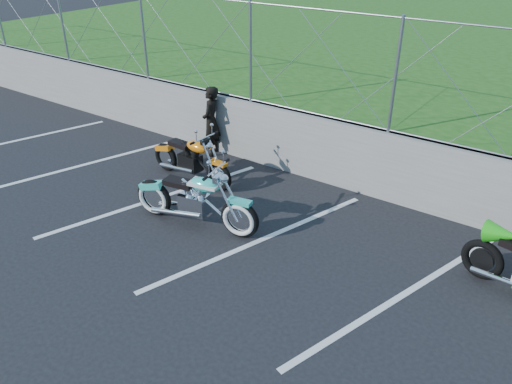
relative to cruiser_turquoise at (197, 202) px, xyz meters
The scene contains 8 objects.
ground 1.44m from the cruiser_turquoise, 32.59° to the right, with size 90.00×90.00×0.00m, color black.
retaining_wall 3.00m from the cruiser_turquoise, 67.41° to the left, with size 30.00×0.22×1.30m, color slate.
grass_field 12.82m from the cruiser_turquoise, 84.85° to the left, with size 30.00×20.00×1.30m, color #214F15.
chain_link_fence 3.51m from the cruiser_turquoise, 67.41° to the left, with size 28.00×0.03×2.00m.
parking_lines 2.41m from the cruiser_turquoise, ahead, with size 18.29×4.31×0.01m.
cruiser_turquoise is the anchor object (origin of this frame).
naked_orange 1.72m from the cruiser_turquoise, 134.00° to the left, with size 2.06×0.70×1.03m.
person_standing 3.01m from the cruiser_turquoise, 124.64° to the left, with size 0.56×0.37×1.55m, color black.
Camera 1 is at (3.83, -4.64, 4.61)m, focal length 35.00 mm.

